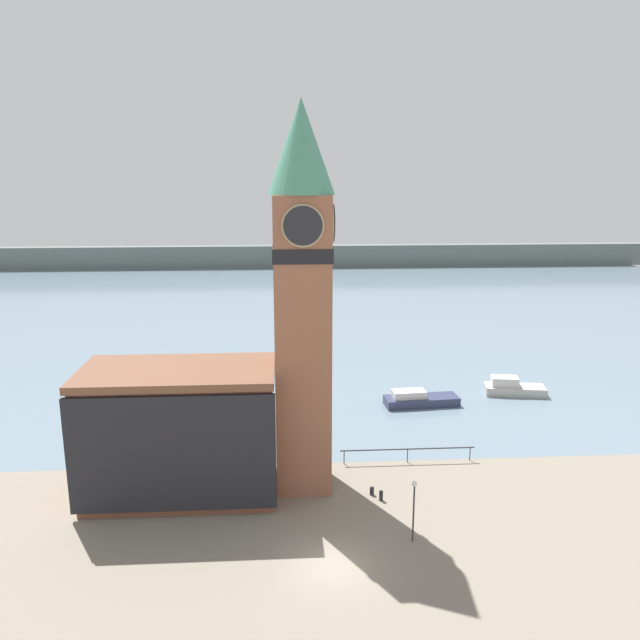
{
  "coord_description": "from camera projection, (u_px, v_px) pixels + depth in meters",
  "views": [
    {
      "loc": [
        -2.46,
        -29.96,
        20.92
      ],
      "look_at": [
        -0.14,
        7.05,
        12.21
      ],
      "focal_mm": 35.0,
      "sensor_mm": 36.0,
      "label": 1
    }
  ],
  "objects": [
    {
      "name": "mooring_bollard_near",
      "position": [
        381.0,
        495.0,
        40.87
      ],
      "size": [
        0.26,
        0.26,
        0.74
      ],
      "color": "black",
      "rests_on": "ground_plane"
    },
    {
      "name": "mooring_bollard_far",
      "position": [
        372.0,
        490.0,
        41.6
      ],
      "size": [
        0.29,
        0.29,
        0.61
      ],
      "color": "black",
      "rests_on": "ground_plane"
    },
    {
      "name": "pier_railing",
      "position": [
        408.0,
        450.0,
        46.17
      ],
      "size": [
        10.06,
        0.08,
        1.09
      ],
      "color": "#333338",
      "rests_on": "ground_plane"
    },
    {
      "name": "boat_far",
      "position": [
        512.0,
        388.0,
        60.6
      ],
      "size": [
        5.97,
        3.09,
        1.73
      ],
      "rotation": [
        0.0,
        0.0,
        -0.17
      ],
      "color": "#B7B2A8",
      "rests_on": "water"
    },
    {
      "name": "ground_plane",
      "position": [
        331.0,
        567.0,
        34.04
      ],
      "size": [
        160.0,
        160.0,
        0.0
      ],
      "primitive_type": "plane",
      "color": "gray"
    },
    {
      "name": "clock_tower",
      "position": [
        302.0,
        292.0,
        40.01
      ],
      "size": [
        4.16,
        4.16,
        25.44
      ],
      "color": "#935B42",
      "rests_on": "ground_plane"
    },
    {
      "name": "far_shoreline",
      "position": [
        292.0,
        256.0,
        142.81
      ],
      "size": [
        180.0,
        3.0,
        5.0
      ],
      "color": "slate",
      "rests_on": "water"
    },
    {
      "name": "lamp_post",
      "position": [
        414.0,
        499.0,
        35.8
      ],
      "size": [
        0.32,
        0.32,
        3.82
      ],
      "color": "#2D2D33",
      "rests_on": "ground_plane"
    },
    {
      "name": "boat_near",
      "position": [
        419.0,
        399.0,
        57.7
      ],
      "size": [
        6.99,
        2.73,
        1.48
      ],
      "rotation": [
        0.0,
        0.0,
        0.09
      ],
      "color": "#333856",
      "rests_on": "water"
    },
    {
      "name": "water",
      "position": [
        296.0,
        302.0,
        104.52
      ],
      "size": [
        160.0,
        120.0,
        0.0
      ],
      "color": "slate",
      "rests_on": "ground_plane"
    },
    {
      "name": "pier_building",
      "position": [
        180.0,
        431.0,
        41.11
      ],
      "size": [
        12.69,
        6.93,
        8.67
      ],
      "color": "brown",
      "rests_on": "ground_plane"
    }
  ]
}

